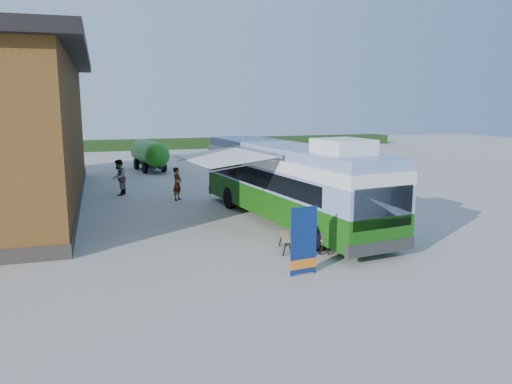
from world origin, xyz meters
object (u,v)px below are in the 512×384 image
object	(u,v)px
bus	(289,180)
person_a	(177,184)
banner	(304,247)
person_b	(119,177)
picnic_table	(303,232)
slurry_tanker	(149,153)

from	to	relation	value
bus	person_a	bearing A→B (deg)	112.91
banner	person_b	xyz separation A→B (m)	(-4.66, 14.76, 0.14)
banner	picnic_table	bearing A→B (deg)	59.15
picnic_table	person_a	distance (m)	10.58
person_b	banner	bearing A→B (deg)	34.66
bus	person_b	world-z (taller)	bus
person_b	person_a	bearing A→B (deg)	68.10
slurry_tanker	person_a	bearing A→B (deg)	-98.82
person_a	slurry_tanker	bearing A→B (deg)	36.54
picnic_table	person_a	size ratio (longest dim) A/B	1.05
bus	picnic_table	world-z (taller)	bus
person_b	slurry_tanker	xyz separation A→B (m)	(2.55, 9.50, 0.30)
person_a	person_b	xyz separation A→B (m)	(-2.83, 2.29, 0.12)
bus	person_a	distance (m)	7.34
bus	slurry_tanker	size ratio (longest dim) A/B	2.10
picnic_table	person_a	bearing A→B (deg)	118.78
banner	person_b	size ratio (longest dim) A/B	1.05
bus	slurry_tanker	world-z (taller)	bus
person_a	banner	bearing A→B (deg)	-136.45
bus	picnic_table	xyz separation A→B (m)	(-0.98, -3.96, -1.15)
picnic_table	banner	bearing A→B (deg)	-99.18
bus	slurry_tanker	bearing A→B (deg)	94.48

